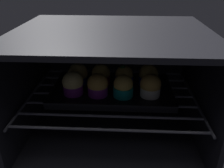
{
  "coord_description": "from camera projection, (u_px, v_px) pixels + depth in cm",
  "views": [
    {
      "loc": [
        3.72,
        -46.85,
        51.8
      ],
      "look_at": [
        0.0,
        23.1,
        17.17
      ],
      "focal_mm": 37.57,
      "sensor_mm": 36.0,
      "label": 1
    }
  ],
  "objects": [
    {
      "name": "oven_cavity",
      "position": [
        112.0,
        80.0,
        0.81
      ],
      "size": [
        59.0,
        47.0,
        37.0
      ],
      "color": "black",
      "rests_on": "ground"
    },
    {
      "name": "oven_rack",
      "position": [
        112.0,
        95.0,
        0.79
      ],
      "size": [
        54.8,
        42.0,
        0.8
      ],
      "color": "#51515B",
      "rests_on": "oven_cavity"
    },
    {
      "name": "baking_tray",
      "position": [
        112.0,
        91.0,
        0.79
      ],
      "size": [
        39.56,
        23.6,
        2.2
      ],
      "color": "black",
      "rests_on": "oven_rack"
    },
    {
      "name": "muffin_row0_col0",
      "position": [
        73.0,
        84.0,
        0.75
      ],
      "size": [
        6.77,
        6.77,
        7.63
      ],
      "color": "#7A238C",
      "rests_on": "baking_tray"
    },
    {
      "name": "muffin_row0_col1",
      "position": [
        98.0,
        86.0,
        0.74
      ],
      "size": [
        6.62,
        6.62,
        7.29
      ],
      "color": "#7A238C",
      "rests_on": "baking_tray"
    },
    {
      "name": "muffin_row0_col2",
      "position": [
        123.0,
        87.0,
        0.73
      ],
      "size": [
        6.36,
        6.36,
        7.31
      ],
      "color": "#0C8C84",
      "rests_on": "baking_tray"
    },
    {
      "name": "muffin_row0_col3",
      "position": [
        150.0,
        86.0,
        0.74
      ],
      "size": [
        6.66,
        6.66,
        7.34
      ],
      "color": "silver",
      "rests_on": "baking_tray"
    },
    {
      "name": "muffin_row1_col0",
      "position": [
        78.0,
        75.0,
        0.81
      ],
      "size": [
        6.9,
        6.9,
        7.55
      ],
      "color": "#1928B7",
      "rests_on": "baking_tray"
    },
    {
      "name": "muffin_row1_col1",
      "position": [
        101.0,
        75.0,
        0.82
      ],
      "size": [
        6.4,
        6.4,
        7.23
      ],
      "color": "red",
      "rests_on": "baking_tray"
    },
    {
      "name": "muffin_row1_col2",
      "position": [
        124.0,
        76.0,
        0.81
      ],
      "size": [
        6.36,
        6.36,
        7.36
      ],
      "color": "#1928B7",
      "rests_on": "baking_tray"
    },
    {
      "name": "muffin_row1_col3",
      "position": [
        148.0,
        76.0,
        0.81
      ],
      "size": [
        6.6,
        6.6,
        7.49
      ],
      "color": "#1928B7",
      "rests_on": "baking_tray"
    }
  ]
}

